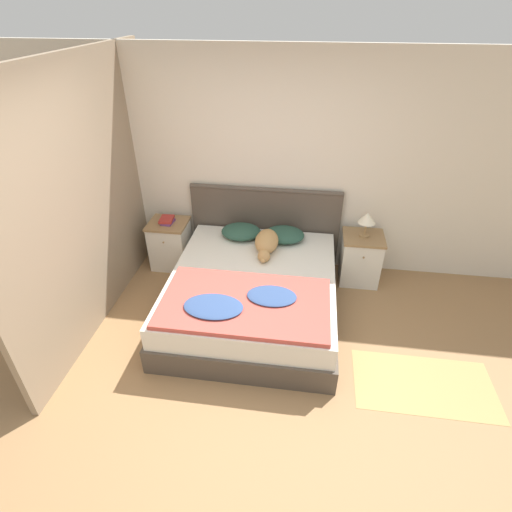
# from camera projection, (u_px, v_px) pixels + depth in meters

# --- Properties ---
(ground_plane) EXTENTS (16.00, 16.00, 0.00)m
(ground_plane) POSITION_uv_depth(u_px,v_px,m) (236.00, 389.00, 3.54)
(ground_plane) COLOR #997047
(wall_back) EXTENTS (9.00, 0.06, 2.55)m
(wall_back) POSITION_uv_depth(u_px,v_px,m) (266.00, 166.00, 4.61)
(wall_back) COLOR beige
(wall_back) RESTS_ON ground_plane
(wall_side_left) EXTENTS (0.06, 3.10, 2.55)m
(wall_side_left) POSITION_uv_depth(u_px,v_px,m) (91.00, 197.00, 3.90)
(wall_side_left) COLOR gray
(wall_side_left) RESTS_ON ground_plane
(bed) EXTENTS (1.75, 1.99, 0.51)m
(bed) POSITION_uv_depth(u_px,v_px,m) (253.00, 294.00, 4.27)
(bed) COLOR #4C4238
(bed) RESTS_ON ground_plane
(headboard) EXTENTS (1.83, 0.06, 1.04)m
(headboard) POSITION_uv_depth(u_px,v_px,m) (265.00, 225.00, 4.95)
(headboard) COLOR #4C4238
(headboard) RESTS_ON ground_plane
(nightstand_left) EXTENTS (0.47, 0.44, 0.61)m
(nightstand_left) POSITION_uv_depth(u_px,v_px,m) (170.00, 244.00, 5.02)
(nightstand_left) COLOR silver
(nightstand_left) RESTS_ON ground_plane
(nightstand_right) EXTENTS (0.47, 0.44, 0.61)m
(nightstand_right) POSITION_uv_depth(u_px,v_px,m) (360.00, 258.00, 4.74)
(nightstand_right) COLOR silver
(nightstand_right) RESTS_ON ground_plane
(pillow_left) EXTENTS (0.47, 0.39, 0.14)m
(pillow_left) POSITION_uv_depth(u_px,v_px,m) (241.00, 232.00, 4.74)
(pillow_left) COLOR #284C3D
(pillow_left) RESTS_ON bed
(pillow_right) EXTENTS (0.47, 0.39, 0.14)m
(pillow_right) POSITION_uv_depth(u_px,v_px,m) (284.00, 235.00, 4.68)
(pillow_right) COLOR #284C3D
(pillow_right) RESTS_ON bed
(quilt) EXTENTS (1.56, 0.91, 0.08)m
(quilt) POSITION_uv_depth(u_px,v_px,m) (244.00, 303.00, 3.70)
(quilt) COLOR #BC4C42
(quilt) RESTS_ON bed
(dog) EXTENTS (0.26, 0.63, 0.22)m
(dog) POSITION_uv_depth(u_px,v_px,m) (267.00, 243.00, 4.46)
(dog) COLOR tan
(dog) RESTS_ON bed
(book_stack) EXTENTS (0.17, 0.21, 0.06)m
(book_stack) POSITION_uv_depth(u_px,v_px,m) (167.00, 220.00, 4.84)
(book_stack) COLOR #703D7F
(book_stack) RESTS_ON nightstand_left
(table_lamp) EXTENTS (0.20, 0.20, 0.30)m
(table_lamp) POSITION_uv_depth(u_px,v_px,m) (367.00, 219.00, 4.46)
(table_lamp) COLOR #9E7A4C
(table_lamp) RESTS_ON nightstand_right
(rug) EXTENTS (1.23, 0.67, 0.00)m
(rug) POSITION_uv_depth(u_px,v_px,m) (424.00, 384.00, 3.57)
(rug) COLOR tan
(rug) RESTS_ON ground_plane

